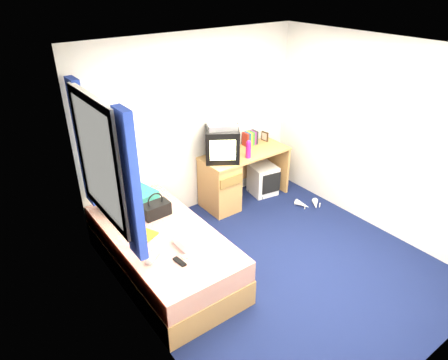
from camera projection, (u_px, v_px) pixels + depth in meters
ground at (278, 265)px, 4.62m from camera, size 3.40×3.40×0.00m
room_shell at (287, 151)px, 3.94m from camera, size 3.40×3.40×3.40m
bed at (163, 252)px, 4.42m from camera, size 1.01×2.00×0.54m
pillow at (130, 200)px, 4.74m from camera, size 0.68×0.52×0.13m
desk at (229, 179)px, 5.65m from camera, size 1.30×0.55×0.75m
storage_cube at (263, 180)px, 6.02m from camera, size 0.42×0.42×0.45m
crt_tv at (222, 144)px, 5.32m from camera, size 0.60×0.59×0.44m
vcr at (222, 126)px, 5.20m from camera, size 0.46×0.41×0.07m
book_row at (250, 138)px, 5.82m from camera, size 0.20×0.13×0.20m
picture_frame at (265, 136)px, 5.97m from camera, size 0.04×0.12×0.14m
pink_water_bottle at (248, 150)px, 5.42m from camera, size 0.09×0.09×0.22m
aerosol_can at (237, 147)px, 5.57m from camera, size 0.06×0.06×0.18m
handbag at (156, 209)px, 4.53m from camera, size 0.32×0.19×0.29m
towel at (192, 239)px, 4.09m from camera, size 0.32×0.27×0.10m
magazine at (142, 234)px, 4.23m from camera, size 0.31×0.34×0.01m
water_bottle at (153, 256)px, 3.87m from camera, size 0.20×0.18×0.07m
colour_swatch_fan at (192, 254)px, 3.94m from camera, size 0.22×0.08×0.01m
remote_control at (180, 262)px, 3.84m from camera, size 0.07×0.16×0.02m
window_assembly at (103, 162)px, 3.78m from camera, size 0.11×1.42×1.40m
white_heels at (309, 204)px, 5.74m from camera, size 0.33×0.34×0.09m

